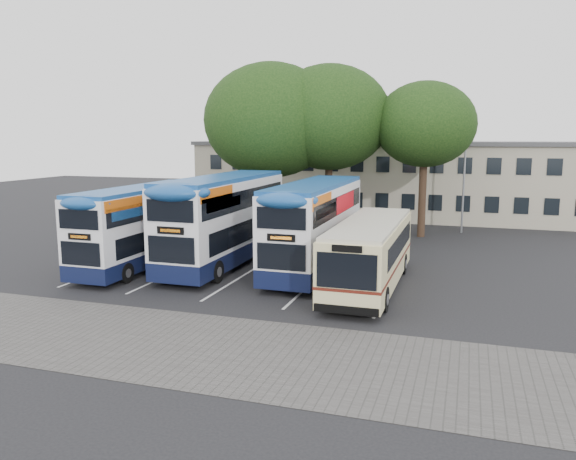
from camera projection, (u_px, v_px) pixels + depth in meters
The scene contains 12 objects.
ground at pixel (293, 307), 22.01m from camera, with size 120.00×120.00×0.00m, color black.
paving_strip at pixel (186, 345), 17.92m from camera, with size 40.00×6.00×0.01m, color #595654.
bay_lines at pixel (251, 271), 27.84m from camera, with size 14.12×11.00×0.01m.
depot_building at pixel (390, 178), 46.82m from camera, with size 32.40×8.40×6.20m.
lamp_post at pixel (465, 159), 38.10m from camera, with size 0.25×1.05×9.06m.
tree_left at pixel (271, 121), 38.17m from camera, with size 9.13×9.13×11.57m.
tree_mid at pixel (329, 118), 37.83m from camera, with size 8.32×8.32×11.41m.
tree_right at pixel (425, 125), 36.25m from camera, with size 6.51×6.51×10.15m.
bus_dd_left at pixel (143, 223), 28.58m from camera, with size 2.38×9.83×4.10m.
bus_dd_mid at pixel (225, 216), 28.96m from camera, with size 2.68×11.04×4.60m.
bus_dd_right at pixel (315, 222), 27.74m from camera, with size 2.54×10.50×4.37m.
bus_single at pixel (370, 250), 24.65m from camera, with size 2.53×9.95×2.97m.
Camera 1 is at (6.34, -20.25, 6.58)m, focal length 35.00 mm.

